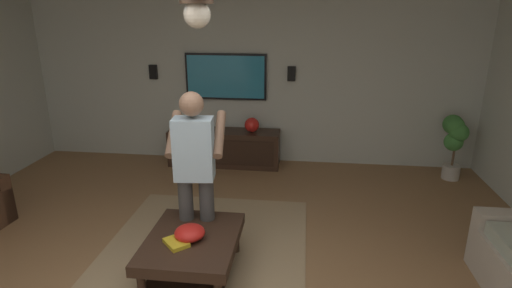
% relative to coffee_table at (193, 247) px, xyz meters
% --- Properties ---
extents(wall_back_tv, '(0.10, 7.01, 2.70)m').
position_rel_coffee_table_xyz_m(wall_back_tv, '(3.15, -0.11, 1.05)').
color(wall_back_tv, '#B2B7AD').
rests_on(wall_back_tv, ground).
extents(area_rug, '(2.79, 2.03, 0.01)m').
position_rel_coffee_table_xyz_m(area_rug, '(0.20, 0.00, -0.29)').
color(area_rug, '#9E8460').
rests_on(area_rug, ground).
extents(coffee_table, '(1.00, 0.80, 0.40)m').
position_rel_coffee_table_xyz_m(coffee_table, '(0.00, 0.00, 0.00)').
color(coffee_table, '#332116').
rests_on(coffee_table, ground).
extents(media_console, '(0.45, 1.70, 0.55)m').
position_rel_coffee_table_xyz_m(media_console, '(2.81, 0.26, -0.02)').
color(media_console, '#332116').
rests_on(media_console, ground).
extents(tv, '(0.05, 1.24, 0.70)m').
position_rel_coffee_table_xyz_m(tv, '(3.05, 0.26, 1.04)').
color(tv, black).
extents(person_standing, '(0.57, 0.57, 1.64)m').
position_rel_coffee_table_xyz_m(person_standing, '(0.35, 0.04, 0.64)').
color(person_standing, '#3F3F3F').
rests_on(person_standing, ground).
extents(potted_plant_tall, '(0.38, 0.32, 0.93)m').
position_rel_coffee_table_xyz_m(potted_plant_tall, '(2.64, -3.04, 0.33)').
color(potted_plant_tall, '#B7B2A8').
rests_on(potted_plant_tall, ground).
extents(bowl, '(0.27, 0.27, 0.12)m').
position_rel_coffee_table_xyz_m(bowl, '(-0.03, 0.01, 0.17)').
color(bowl, red).
rests_on(bowl, coffee_table).
extents(remote_white, '(0.09, 0.16, 0.02)m').
position_rel_coffee_table_xyz_m(remote_white, '(0.02, 0.08, 0.12)').
color(remote_white, white).
rests_on(remote_white, coffee_table).
extents(book, '(0.27, 0.27, 0.04)m').
position_rel_coffee_table_xyz_m(book, '(-0.13, 0.10, 0.12)').
color(book, gold).
rests_on(book, coffee_table).
extents(vase_round, '(0.22, 0.22, 0.22)m').
position_rel_coffee_table_xyz_m(vase_round, '(2.81, -0.17, 0.36)').
color(vase_round, red).
rests_on(vase_round, media_console).
extents(wall_speaker_left, '(0.06, 0.12, 0.22)m').
position_rel_coffee_table_xyz_m(wall_speaker_left, '(3.07, -0.74, 1.11)').
color(wall_speaker_left, black).
extents(wall_speaker_right, '(0.06, 0.12, 0.22)m').
position_rel_coffee_table_xyz_m(wall_speaker_right, '(3.07, 1.41, 1.10)').
color(wall_speaker_right, black).
extents(ceiling_fan, '(1.18, 1.16, 0.46)m').
position_rel_coffee_table_xyz_m(ceiling_fan, '(-0.64, -0.31, 2.07)').
color(ceiling_fan, '#4C3828').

